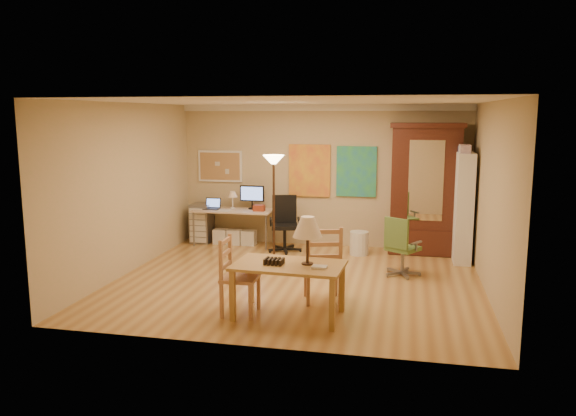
% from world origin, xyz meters
% --- Properties ---
extents(floor, '(5.50, 5.50, 0.00)m').
position_xyz_m(floor, '(0.00, 0.00, 0.00)').
color(floor, '#9D6C38').
rests_on(floor, ground).
extents(crown_molding, '(5.50, 0.08, 0.12)m').
position_xyz_m(crown_molding, '(0.00, 2.46, 2.64)').
color(crown_molding, white).
rests_on(crown_molding, floor).
extents(corkboard, '(0.90, 0.04, 0.62)m').
position_xyz_m(corkboard, '(-2.05, 2.47, 1.50)').
color(corkboard, tan).
rests_on(corkboard, floor).
extents(art_panel_left, '(0.80, 0.04, 1.00)m').
position_xyz_m(art_panel_left, '(-0.25, 2.47, 1.45)').
color(art_panel_left, yellow).
rests_on(art_panel_left, floor).
extents(art_panel_right, '(0.75, 0.04, 0.95)m').
position_xyz_m(art_panel_right, '(0.65, 2.47, 1.45)').
color(art_panel_right, teal).
rests_on(art_panel_right, floor).
extents(dining_table, '(1.41, 0.89, 1.28)m').
position_xyz_m(dining_table, '(0.27, -1.49, 0.81)').
color(dining_table, olive).
rests_on(dining_table, floor).
extents(ladder_chair_back, '(0.60, 0.58, 1.06)m').
position_xyz_m(ladder_chair_back, '(0.52, -0.86, 0.50)').
color(ladder_chair_back, '#B17951').
rests_on(ladder_chair_back, floor).
extents(ladder_chair_left, '(0.45, 0.47, 0.99)m').
position_xyz_m(ladder_chair_left, '(-0.47, -1.54, 0.46)').
color(ladder_chair_left, '#B17951').
rests_on(ladder_chair_left, floor).
extents(torchiere_lamp, '(0.34, 0.34, 1.89)m').
position_xyz_m(torchiere_lamp, '(-0.47, 0.47, 1.51)').
color(torchiere_lamp, '#3D2718').
rests_on(torchiere_lamp, floor).
extents(computer_desk, '(1.53, 0.67, 1.16)m').
position_xyz_m(computer_desk, '(-1.65, 2.15, 0.42)').
color(computer_desk, tan).
rests_on(computer_desk, floor).
extents(office_chair_black, '(0.63, 0.63, 1.03)m').
position_xyz_m(office_chair_black, '(-0.60, 1.84, 0.27)').
color(office_chair_black, black).
rests_on(office_chair_black, floor).
extents(office_chair_green, '(0.59, 0.59, 0.94)m').
position_xyz_m(office_chair_green, '(1.55, 0.64, 0.25)').
color(office_chair_green, slate).
rests_on(office_chair_green, floor).
extents(drawer_cart, '(0.38, 0.46, 0.77)m').
position_xyz_m(drawer_cart, '(-2.37, 2.22, 0.38)').
color(drawer_cart, slate).
rests_on(drawer_cart, floor).
extents(armoire, '(1.29, 0.61, 2.37)m').
position_xyz_m(armoire, '(1.92, 2.24, 1.03)').
color(armoire, '#3C1910').
rests_on(armoire, floor).
extents(bookshelf, '(0.28, 0.75, 1.88)m').
position_xyz_m(bookshelf, '(2.55, 1.78, 0.94)').
color(bookshelf, white).
rests_on(bookshelf, floor).
extents(wastebin, '(0.34, 0.34, 0.42)m').
position_xyz_m(wastebin, '(0.78, 1.85, 0.21)').
color(wastebin, silver).
rests_on(wastebin, floor).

